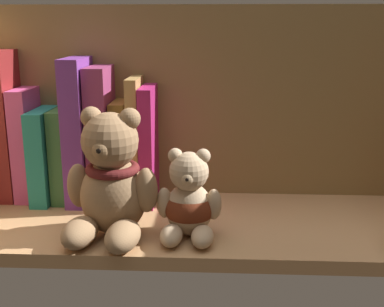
{
  "coord_description": "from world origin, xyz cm",
  "views": [
    {
      "loc": [
        2.32,
        -70.02,
        31.27
      ],
      "look_at": [
        -1.23,
        0.0,
        12.5
      ],
      "focal_mm": 46.3,
      "sensor_mm": 36.0,
      "label": 1
    }
  ],
  "objects": [
    {
      "name": "teddy_bear_larger",
      "position": [
        -12.15,
        -5.91,
        9.74
      ],
      "size": [
        13.42,
        13.88,
        18.13
      ],
      "color": "#93704C",
      "rests_on": "shelf_board"
    },
    {
      "name": "book_4",
      "position": [
        -20.1,
        9.39,
        13.88
      ],
      "size": [
        3.28,
        13.01,
        23.75
      ],
      "primitive_type": "cube",
      "color": "#70338D",
      "rests_on": "shelf_board"
    },
    {
      "name": "book_7",
      "position": [
        -10.93,
        9.39,
        12.31
      ],
      "size": [
        1.82,
        10.15,
        20.63
      ],
      "primitive_type": "cube",
      "color": "tan",
      "rests_on": "shelf_board"
    },
    {
      "name": "book_5",
      "position": [
        -16.53,
        9.39,
        13.19
      ],
      "size": [
        3.37,
        11.32,
        22.38
      ],
      "primitive_type": "cube",
      "color": "#8C335E",
      "rests_on": "shelf_board"
    },
    {
      "name": "book_2",
      "position": [
        -26.14,
        9.39,
        9.71
      ],
      "size": [
        2.93,
        12.91,
        15.42
      ],
      "primitive_type": "cube",
      "color": "#207F74",
      "rests_on": "shelf_board"
    },
    {
      "name": "shelf_board",
      "position": [
        0.0,
        0.0,
        1.0
      ],
      "size": [
        71.24,
        25.06,
        2.0
      ],
      "primitive_type": "cube",
      "color": "tan",
      "rests_on": "ground"
    },
    {
      "name": "book_1",
      "position": [
        -29.31,
        9.39,
        11.34
      ],
      "size": [
        2.93,
        9.3,
        18.67
      ],
      "primitive_type": "cube",
      "color": "#C94886",
      "rests_on": "shelf_board"
    },
    {
      "name": "shelf_back_panel",
      "position": [
        0.0,
        13.13,
        16.96
      ],
      "size": [
        73.64,
        1.2,
        33.93
      ],
      "primitive_type": "cube",
      "color": "olive",
      "rests_on": "ground"
    },
    {
      "name": "book_3",
      "position": [
        -23.21,
        9.39,
        9.73
      ],
      "size": [
        2.43,
        10.49,
        15.46
      ],
      "primitive_type": "cube",
      "color": "#3E763D",
      "rests_on": "shelf_board"
    },
    {
      "name": "book_6",
      "position": [
        -13.34,
        9.39,
        10.38
      ],
      "size": [
        2.51,
        9.46,
        16.75
      ],
      "primitive_type": "cube",
      "color": "brown",
      "rests_on": "shelf_board"
    },
    {
      "name": "book_8",
      "position": [
        -8.72,
        9.39,
        11.64
      ],
      "size": [
        2.12,
        12.21,
        19.28
      ],
      "primitive_type": "cube",
      "color": "#9D1C5A",
      "rests_on": "shelf_board"
    },
    {
      "name": "teddy_bear_smaller",
      "position": [
        -1.37,
        -5.68,
        6.95
      ],
      "size": [
        9.16,
        9.56,
        12.59
      ],
      "color": "tan",
      "rests_on": "shelf_board"
    },
    {
      "name": "book_0",
      "position": [
        -32.57,
        9.39,
        14.42
      ],
      "size": [
        3.1,
        9.12,
        24.84
      ],
      "primitive_type": "cube",
      "color": "maroon",
      "rests_on": "shelf_board"
    }
  ]
}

